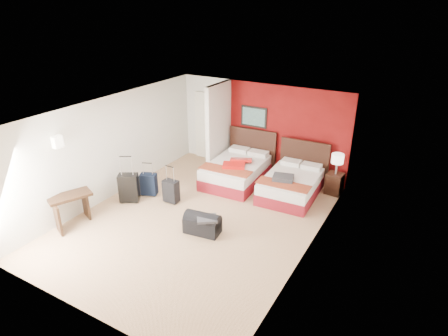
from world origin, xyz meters
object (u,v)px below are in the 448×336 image
Objects in this scene: red_suitcase_open at (238,163)px; suitcase_black at (129,189)px; desk at (72,210)px; suitcase_charcoal at (171,192)px; bed_left at (236,172)px; nightstand at (334,183)px; duffel_bag at (202,224)px; table_lamp at (337,164)px; suitcase_navy at (149,185)px; bed_right at (291,186)px.

suitcase_black reaches higher than red_suitcase_open.
desk is (-0.34, -1.41, 0.02)m from suitcase_black.
desk is (-1.25, -1.88, 0.09)m from suitcase_charcoal.
bed_left reaches higher than nightstand.
bed_left is 3.54× the size of nightstand.
suitcase_charcoal is at bearing 144.54° from duffel_bag.
suitcase_black is at bearing -139.88° from nightstand.
table_lamp is at bearing 51.45° from duffel_bag.
duffel_bag is at bearing -41.58° from suitcase_navy.
suitcase_navy is at bearing -158.79° from red_suitcase_open.
desk is at bearing -145.27° from red_suitcase_open.
table_lamp is 0.97× the size of suitcase_charcoal.
bed_left is 2.77× the size of suitcase_black.
suitcase_navy is at bearing 37.92° from suitcase_black.
suitcase_charcoal is 0.71m from suitcase_navy.
bed_right is 5.15m from desk.
red_suitcase_open reaches higher than suitcase_navy.
suitcase_black is at bearing -132.80° from suitcase_navy.
desk is (-4.56, -4.33, 0.10)m from nightstand.
duffel_bag is at bearing -80.55° from bed_left.
desk is at bearing -134.39° from suitcase_black.
duffel_bag is at bearing -27.78° from suitcase_charcoal.
suitcase_charcoal reaches higher than nightstand.
red_suitcase_open is 2.52m from nightstand.
red_suitcase_open is 1.43× the size of suitcase_navy.
bed_right is 3.31× the size of nightstand.
bed_right is 1.27m from table_lamp.
table_lamp is (0.00, 0.00, 0.53)m from nightstand.
suitcase_charcoal is at bearing -138.09° from nightstand.
nightstand is at bearing -5.48° from red_suitcase_open.
table_lamp reaches higher than duffel_bag.
bed_left reaches higher than suitcase_navy.
nightstand is 0.98× the size of suitcase_charcoal.
desk is at bearing -136.47° from table_lamp.
bed_left is at bearing -159.22° from nightstand.
suitcase_navy is at bearing 178.27° from suitcase_charcoal.
desk reaches higher than duffel_bag.
duffel_bag is at bearing -114.75° from bed_right.
suitcase_navy is 0.62× the size of desk.
bed_right is 1.15m from nightstand.
table_lamp reaches higher than nightstand.
red_suitcase_open is (-1.46, -0.08, 0.35)m from bed_right.
table_lamp reaches higher than suitcase_black.
suitcase_navy is (-0.71, 0.03, 0.00)m from suitcase_charcoal.
bed_left is 3.47× the size of suitcase_navy.
table_lamp is at bearing -5.48° from red_suitcase_open.
table_lamp is 0.60× the size of desk.
bed_left reaches higher than bed_right.
desk reaches higher than suitcase_black.
suitcase_black is (-3.31, -2.22, 0.08)m from bed_right.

